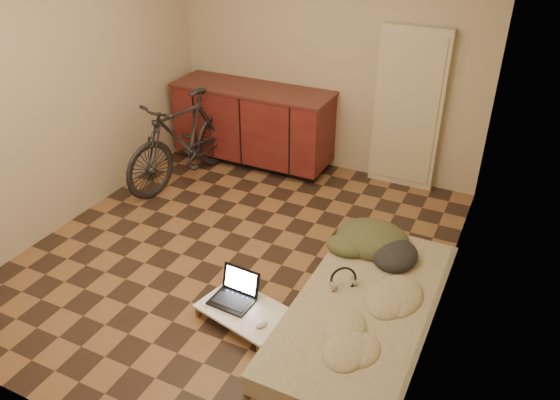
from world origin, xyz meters
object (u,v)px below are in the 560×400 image
at_px(futon, 365,311).
at_px(bicycle, 184,135).
at_px(lap_desk, 245,310).
at_px(laptop, 235,294).

bearing_deg(futon, bicycle, 152.52).
distance_m(lap_desk, laptop, 0.15).
height_order(bicycle, laptop, bicycle).
relative_size(futon, laptop, 6.10).
xyz_separation_m(bicycle, laptop, (1.56, -1.64, -0.38)).
bearing_deg(futon, laptop, -160.58).
relative_size(bicycle, futon, 0.81).
bearing_deg(lap_desk, bicycle, 147.21).
xyz_separation_m(lap_desk, laptop, (-0.12, 0.07, 0.06)).
xyz_separation_m(bicycle, lap_desk, (1.69, -1.71, -0.44)).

